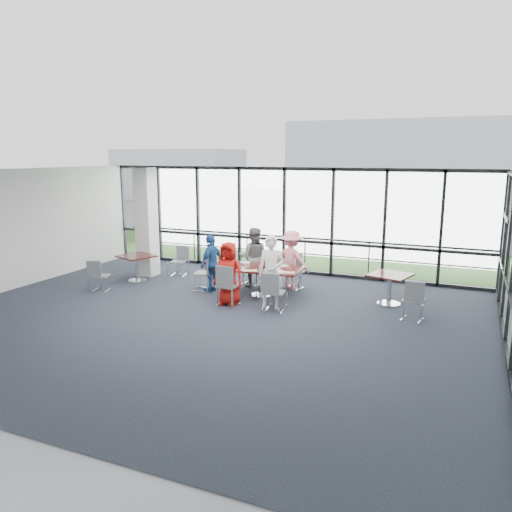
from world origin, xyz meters
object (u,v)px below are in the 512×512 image
at_px(structural_column, 147,222).
at_px(diner_near_right, 271,272).
at_px(main_table, 261,272).
at_px(chair_main_fr, 294,272).
at_px(chair_main_end, 204,273).
at_px(chair_main_nr, 274,292).
at_px(chair_spare_r, 413,301).
at_px(diner_far_right, 292,260).
at_px(chair_main_fl, 253,267).
at_px(side_table_right, 390,279).
at_px(diner_end, 212,263).
at_px(side_table_left, 137,259).
at_px(diner_far_left, 253,257).
at_px(chair_spare_lb, 178,262).
at_px(diner_near_left, 229,273).
at_px(chair_spare_la, 101,276).
at_px(chair_main_nl, 228,285).

bearing_deg(structural_column, diner_near_right, -19.12).
xyz_separation_m(main_table, chair_main_fr, (0.55, 1.01, -0.18)).
bearing_deg(structural_column, main_table, -10.92).
bearing_deg(chair_main_end, chair_main_nr, 56.20).
bearing_deg(chair_spare_r, diner_far_right, 165.95).
bearing_deg(chair_main_fl, side_table_right, 177.03).
height_order(diner_end, chair_main_fl, diner_end).
bearing_deg(chair_main_fl, diner_near_right, 128.80).
xyz_separation_m(main_table, diner_end, (-1.36, -0.09, 0.12)).
relative_size(main_table, chair_main_end, 2.32).
bearing_deg(chair_spare_r, side_table_left, -174.21).
relative_size(diner_near_right, diner_far_left, 1.06).
distance_m(chair_main_nr, chair_spare_lb, 4.44).
xyz_separation_m(diner_near_right, chair_spare_r, (3.18, 0.36, -0.42)).
height_order(diner_near_left, chair_spare_la, diner_near_left).
distance_m(structural_column, side_table_right, 7.20).
xyz_separation_m(side_table_right, chair_main_fr, (-2.59, 0.46, -0.18)).
height_order(main_table, chair_main_nr, chair_main_nr).
distance_m(side_table_left, diner_near_right, 4.53).
distance_m(main_table, chair_main_end, 1.62).
height_order(chair_main_nl, chair_main_fr, chair_main_nl).
bearing_deg(chair_spare_la, diner_end, 3.79).
distance_m(chair_main_fl, chair_spare_r, 4.70).
distance_m(diner_near_left, chair_main_fr, 2.24).
height_order(side_table_left, chair_main_nr, chair_main_nr).
bearing_deg(diner_end, chair_spare_lb, -116.86).
relative_size(side_table_left, chair_main_fl, 1.14).
height_order(chair_main_nl, chair_spare_r, chair_main_nl).
height_order(chair_main_fl, chair_main_fr, chair_main_fl).
bearing_deg(diner_end, diner_near_left, 53.06).
xyz_separation_m(structural_column, chair_main_fr, (4.53, 0.24, -1.14)).
relative_size(main_table, diner_far_left, 1.32).
distance_m(diner_far_left, chair_main_fr, 1.17).
relative_size(chair_spare_lb, chair_spare_r, 0.95).
distance_m(diner_near_left, chair_main_end, 1.51).
xyz_separation_m(main_table, diner_near_right, (0.61, -0.83, 0.23)).
height_order(structural_column, chair_main_fr, structural_column).
relative_size(diner_far_left, chair_spare_lb, 1.93).
bearing_deg(diner_far_right, main_table, 73.49).
relative_size(chair_main_fl, chair_spare_la, 1.20).
bearing_deg(diner_end, side_table_left, -85.79).
bearing_deg(diner_far_left, chair_spare_lb, -21.08).
xyz_separation_m(chair_main_fl, chair_spare_la, (-3.41, -2.26, -0.08)).
bearing_deg(side_table_left, chair_main_end, -2.68).
bearing_deg(diner_end, chair_main_nl, 51.31).
relative_size(diner_far_right, chair_main_end, 1.71).
bearing_deg(diner_near_left, diner_end, 136.37).
xyz_separation_m(side_table_right, diner_far_right, (-2.65, 0.41, 0.15)).
xyz_separation_m(diner_near_right, chair_main_nr, (0.18, -0.24, -0.41)).
bearing_deg(diner_near_left, main_table, 66.76).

